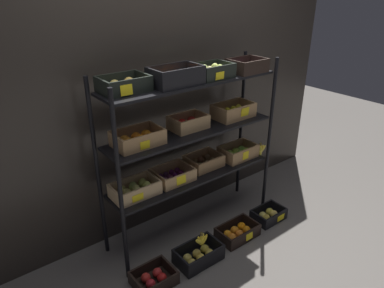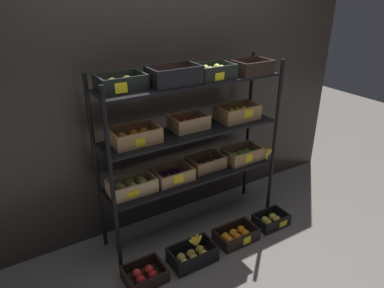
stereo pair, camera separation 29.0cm
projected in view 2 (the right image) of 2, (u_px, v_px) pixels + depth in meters
name	position (u px, v px, depth m)	size (l,w,h in m)	color
ground_plane	(192.00, 226.00, 3.26)	(10.00, 10.00, 0.00)	#605B56
storefront_wall	(169.00, 103.00, 3.10)	(3.92, 0.12, 2.18)	#2D2823
display_rack	(191.00, 130.00, 2.86)	(1.66, 0.40, 1.51)	black
crate_ground_apple_red	(145.00, 275.00, 2.66)	(0.30, 0.24, 0.11)	black
crate_ground_apple_gold	(192.00, 256.00, 2.83)	(0.37, 0.23, 0.14)	black
crate_ground_orange	(236.00, 236.00, 3.07)	(0.36, 0.23, 0.11)	black
crate_ground_right_apple_gold	(271.00, 220.00, 3.26)	(0.31, 0.21, 0.11)	black
banana_bunch_loose	(195.00, 241.00, 2.79)	(0.14, 0.05, 0.13)	brown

